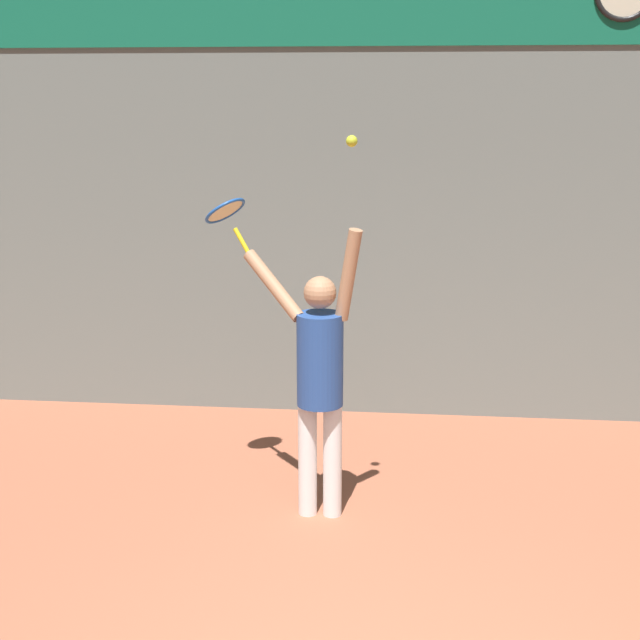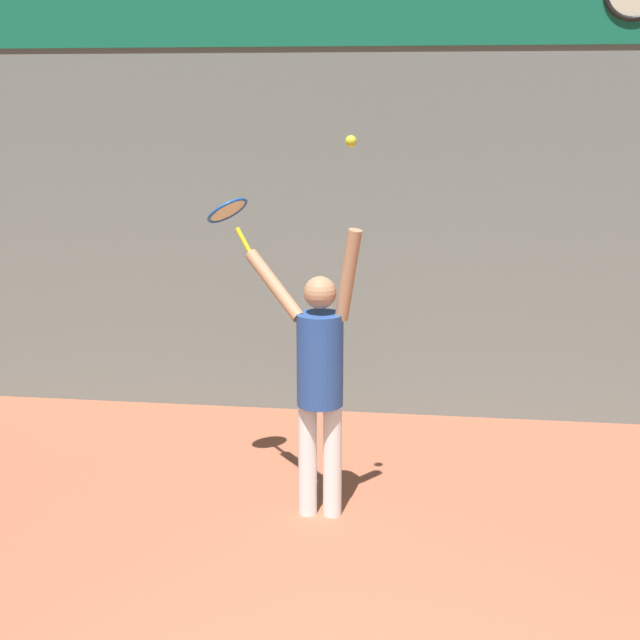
{
  "view_description": "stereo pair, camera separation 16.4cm",
  "coord_description": "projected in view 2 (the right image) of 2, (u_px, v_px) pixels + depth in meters",
  "views": [
    {
      "loc": [
        0.05,
        -3.2,
        2.85
      ],
      "look_at": [
        -0.53,
        2.51,
        1.41
      ],
      "focal_mm": 50.0,
      "sensor_mm": 36.0,
      "label": 1
    },
    {
      "loc": [
        0.21,
        -3.18,
        2.85
      ],
      "look_at": [
        -0.53,
        2.51,
        1.41
      ],
      "focal_mm": 50.0,
      "sensor_mm": 36.0,
      "label": 2
    }
  ],
  "objects": [
    {
      "name": "tennis_ball",
      "position": [
        351.0,
        141.0,
        5.47
      ],
      "size": [
        0.07,
        0.07,
        0.07
      ],
      "color": "#CCDB2D"
    },
    {
      "name": "tennis_player",
      "position": [
        319.0,
        372.0,
        6.02
      ],
      "size": [
        0.88,
        0.52,
        2.03
      ],
      "color": "white",
      "rests_on": "ground_plane"
    },
    {
      "name": "tennis_racket",
      "position": [
        229.0,
        213.0,
        6.25
      ],
      "size": [
        0.4,
        0.4,
        0.4
      ],
      "color": "yellow"
    },
    {
      "name": "back_wall",
      "position": [
        414.0,
        138.0,
        7.66
      ],
      "size": [
        18.0,
        0.1,
        5.0
      ],
      "color": "slate",
      "rests_on": "ground_plane"
    }
  ]
}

